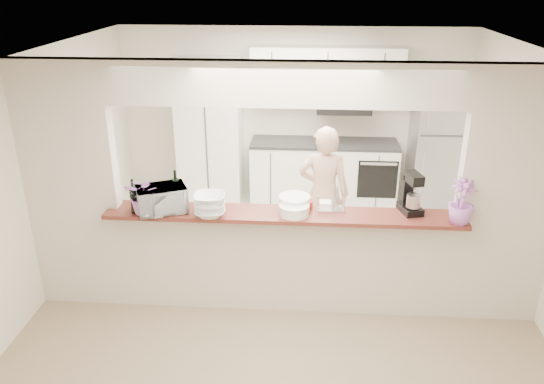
# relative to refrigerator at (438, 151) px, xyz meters

# --- Properties ---
(floor) EXTENTS (6.00, 6.00, 0.00)m
(floor) POSITION_rel_refrigerator_xyz_m (-2.05, -2.65, -0.85)
(floor) COLOR gray
(floor) RESTS_ON ground
(tile_overlay) EXTENTS (5.00, 2.90, 0.01)m
(tile_overlay) POSITION_rel_refrigerator_xyz_m (-2.05, -1.10, -0.84)
(tile_overlay) COLOR beige
(tile_overlay) RESTS_ON floor
(partition) EXTENTS (5.00, 0.15, 2.50)m
(partition) POSITION_rel_refrigerator_xyz_m (-2.05, -2.65, 0.63)
(partition) COLOR beige
(partition) RESTS_ON floor
(bar_counter) EXTENTS (3.40, 0.38, 1.09)m
(bar_counter) POSITION_rel_refrigerator_xyz_m (-2.05, -2.65, -0.27)
(bar_counter) COLOR beige
(bar_counter) RESTS_ON floor
(kitchen_cabinets) EXTENTS (3.15, 0.62, 2.25)m
(kitchen_cabinets) POSITION_rel_refrigerator_xyz_m (-2.24, 0.07, 0.12)
(kitchen_cabinets) COLOR white
(kitchen_cabinets) RESTS_ON floor
(refrigerator) EXTENTS (0.75, 0.70, 1.70)m
(refrigerator) POSITION_rel_refrigerator_xyz_m (0.00, 0.00, 0.00)
(refrigerator) COLOR #9F9FA3
(refrigerator) RESTS_ON floor
(flower_left) EXTENTS (0.38, 0.35, 0.37)m
(flower_left) POSITION_rel_refrigerator_xyz_m (-3.35, -2.80, 0.42)
(flower_left) COLOR #D671CE
(flower_left) RESTS_ON bar_counter
(wine_bottle_a) EXTENTS (0.07, 0.07, 0.36)m
(wine_bottle_a) POSITION_rel_refrigerator_xyz_m (-3.10, -2.58, 0.38)
(wine_bottle_a) COLOR black
(wine_bottle_a) RESTS_ON bar_counter
(wine_bottle_b) EXTENTS (0.07, 0.07, 0.34)m
(wine_bottle_b) POSITION_rel_refrigerator_xyz_m (-3.45, -2.80, 0.37)
(wine_bottle_b) COLOR black
(wine_bottle_b) RESTS_ON bar_counter
(toaster_oven) EXTENTS (0.54, 0.47, 0.25)m
(toaster_oven) POSITION_rel_refrigerator_xyz_m (-3.20, -2.75, 0.37)
(toaster_oven) COLOR #AEADB3
(toaster_oven) RESTS_ON bar_counter
(serving_bowls) EXTENTS (0.31, 0.31, 0.21)m
(serving_bowls) POSITION_rel_refrigerator_xyz_m (-2.73, -2.82, 0.35)
(serving_bowls) COLOR white
(serving_bowls) RESTS_ON bar_counter
(plate_stack_a) EXTENTS (0.31, 0.31, 0.14)m
(plate_stack_a) POSITION_rel_refrigerator_xyz_m (-1.95, -2.62, 0.31)
(plate_stack_a) COLOR white
(plate_stack_a) RESTS_ON bar_counter
(plate_stack_b) EXTENTS (0.29, 0.29, 0.10)m
(plate_stack_b) POSITION_rel_refrigerator_xyz_m (-1.95, -2.73, 0.29)
(plate_stack_b) COLOR white
(plate_stack_b) RESTS_ON bar_counter
(red_bowl) EXTENTS (0.15, 0.15, 0.07)m
(red_bowl) POSITION_rel_refrigerator_xyz_m (-1.85, -2.57, 0.28)
(red_bowl) COLOR maroon
(red_bowl) RESTS_ON bar_counter
(tan_bowl) EXTENTS (0.16, 0.16, 0.08)m
(tan_bowl) POSITION_rel_refrigerator_xyz_m (-1.98, -2.57, 0.28)
(tan_bowl) COLOR tan
(tan_bowl) RESTS_ON bar_counter
(utensil_caddy) EXTENTS (0.27, 0.16, 0.25)m
(utensil_caddy) POSITION_rel_refrigerator_xyz_m (-1.60, -2.60, 0.34)
(utensil_caddy) COLOR silver
(utensil_caddy) RESTS_ON bar_counter
(stand_mixer) EXTENTS (0.23, 0.30, 0.40)m
(stand_mixer) POSITION_rel_refrigerator_xyz_m (-0.86, -2.59, 0.42)
(stand_mixer) COLOR black
(stand_mixer) RESTS_ON bar_counter
(flower_right) EXTENTS (0.29, 0.29, 0.42)m
(flower_right) POSITION_rel_refrigerator_xyz_m (-0.45, -2.80, 0.45)
(flower_right) COLOR #BE6DCB
(flower_right) RESTS_ON bar_counter
(person) EXTENTS (0.63, 0.46, 1.62)m
(person) POSITION_rel_refrigerator_xyz_m (-1.64, -1.57, -0.04)
(person) COLOR #DAAB8E
(person) RESTS_ON floor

